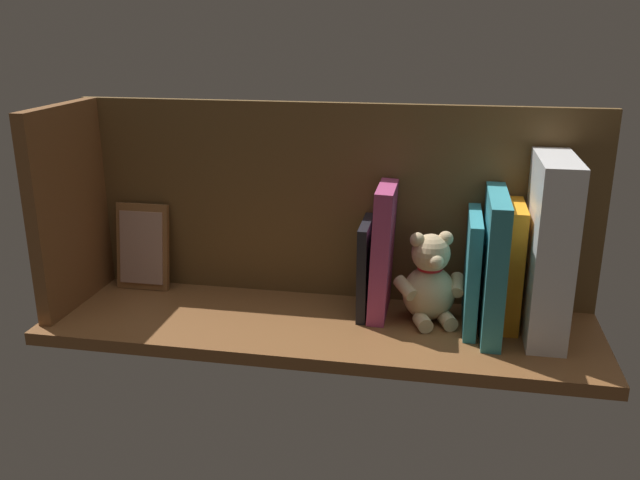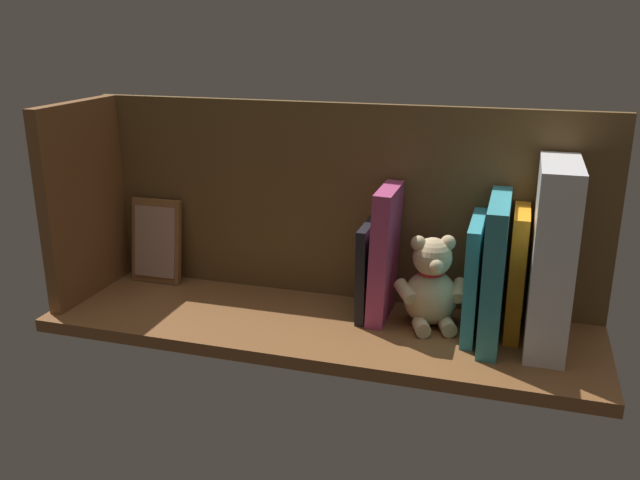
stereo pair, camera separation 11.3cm
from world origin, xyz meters
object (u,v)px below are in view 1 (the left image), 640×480
at_px(dictionary_thick_white, 549,248).
at_px(teddy_bear, 430,282).
at_px(picture_frame_leaning, 143,247).
at_px(book_0, 513,265).

height_order(dictionary_thick_white, teddy_bear, dictionary_thick_white).
height_order(teddy_bear, picture_frame_leaning, picture_frame_leaning).
bearing_deg(book_0, dictionary_thick_white, 149.29).
distance_m(dictionary_thick_white, picture_frame_leaning, 0.74).
relative_size(dictionary_thick_white, book_0, 1.41).
xyz_separation_m(dictionary_thick_white, book_0, (0.05, -0.03, -0.04)).
distance_m(teddy_bear, picture_frame_leaning, 0.55).
relative_size(book_0, teddy_bear, 1.32).
bearing_deg(dictionary_thick_white, book_0, -30.71).
bearing_deg(teddy_bear, picture_frame_leaning, -24.91).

